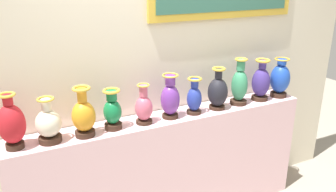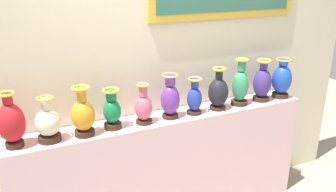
{
  "view_description": "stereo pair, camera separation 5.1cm",
  "coord_description": "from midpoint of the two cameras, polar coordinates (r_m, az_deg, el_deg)",
  "views": [
    {
      "loc": [
        -1.18,
        -2.36,
        2.15
      ],
      "look_at": [
        0.0,
        0.0,
        1.2
      ],
      "focal_mm": 36.93,
      "sensor_mm": 36.0,
      "label": 1
    },
    {
      "loc": [
        -1.13,
        -2.38,
        2.15
      ],
      "look_at": [
        0.0,
        0.0,
        1.2
      ],
      "focal_mm": 36.93,
      "sensor_mm": 36.0,
      "label": 2
    }
  ],
  "objects": [
    {
      "name": "display_shelf",
      "position": [
        3.11,
        -0.48,
        -12.05
      ],
      "size": [
        2.59,
        0.31,
        1.02
      ],
      "primitive_type": "cube",
      "color": "beige",
      "rests_on": "ground_plane"
    },
    {
      "name": "back_wall",
      "position": [
        2.94,
        -1.94,
        4.94
      ],
      "size": [
        4.12,
        0.14,
        2.72
      ],
      "color": "beige",
      "rests_on": "ground_plane"
    },
    {
      "name": "vase_crimson",
      "position": [
        2.53,
        -24.94,
        -4.22
      ],
      "size": [
        0.18,
        0.18,
        0.39
      ],
      "color": "#382319",
      "rests_on": "display_shelf"
    },
    {
      "name": "vase_ivory",
      "position": [
        2.55,
        -19.66,
        -4.39
      ],
      "size": [
        0.18,
        0.18,
        0.33
      ],
      "color": "#382319",
      "rests_on": "display_shelf"
    },
    {
      "name": "vase_amber",
      "position": [
        2.56,
        -14.3,
        -3.17
      ],
      "size": [
        0.17,
        0.17,
        0.38
      ],
      "color": "#382319",
      "rests_on": "display_shelf"
    },
    {
      "name": "vase_emerald",
      "position": [
        2.64,
        -9.7,
        -2.45
      ],
      "size": [
        0.14,
        0.14,
        0.32
      ],
      "color": "#382319",
      "rests_on": "display_shelf"
    },
    {
      "name": "vase_rose",
      "position": [
        2.71,
        -4.55,
        -1.93
      ],
      "size": [
        0.14,
        0.14,
        0.32
      ],
      "color": "#382319",
      "rests_on": "display_shelf"
    },
    {
      "name": "vase_violet",
      "position": [
        2.79,
        -0.16,
        -0.45
      ],
      "size": [
        0.16,
        0.16,
        0.37
      ],
      "color": "#382319",
      "rests_on": "display_shelf"
    },
    {
      "name": "vase_cobalt",
      "position": [
        2.89,
        3.86,
        -0.3
      ],
      "size": [
        0.13,
        0.13,
        0.31
      ],
      "color": "#382319",
      "rests_on": "display_shelf"
    },
    {
      "name": "vase_onyx",
      "position": [
        3.01,
        7.73,
        0.72
      ],
      "size": [
        0.17,
        0.17,
        0.37
      ],
      "color": "#382319",
      "rests_on": "display_shelf"
    },
    {
      "name": "vase_jade",
      "position": [
        3.14,
        11.26,
        1.79
      ],
      "size": [
        0.15,
        0.15,
        0.42
      ],
      "color": "#382319",
      "rests_on": "display_shelf"
    },
    {
      "name": "vase_indigo",
      "position": [
        3.3,
        14.66,
        2.23
      ],
      "size": [
        0.17,
        0.17,
        0.39
      ],
      "color": "#382319",
      "rests_on": "display_shelf"
    },
    {
      "name": "vase_sapphire",
      "position": [
        3.44,
        17.6,
        2.69
      ],
      "size": [
        0.18,
        0.18,
        0.37
      ],
      "color": "#382319",
      "rests_on": "display_shelf"
    }
  ]
}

